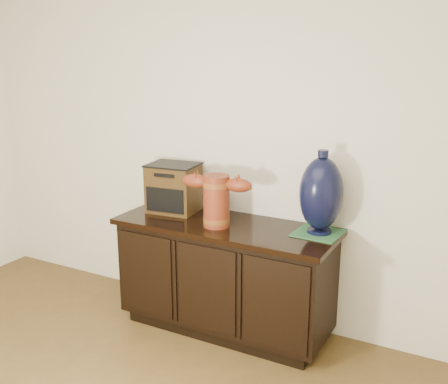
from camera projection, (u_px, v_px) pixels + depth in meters
The scene contains 6 objects.
sideboard at pixel (225, 276), 3.50m from camera, with size 1.46×0.56×0.75m.
terracotta_vessel at pixel (216, 198), 3.31m from camera, with size 0.47×0.19×0.33m.
tv_radio at pixel (174, 188), 3.63m from camera, with size 0.36×0.30×0.34m.
green_mat at pixel (318, 233), 3.22m from camera, with size 0.28×0.28×0.01m, color #295C34.
lamp_base at pixel (321, 194), 3.15m from camera, with size 0.28×0.28×0.51m.
spray_can at pixel (218, 200), 3.59m from camera, with size 0.07×0.07×0.19m.
Camera 1 is at (1.51, -0.62, 1.84)m, focal length 42.00 mm.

